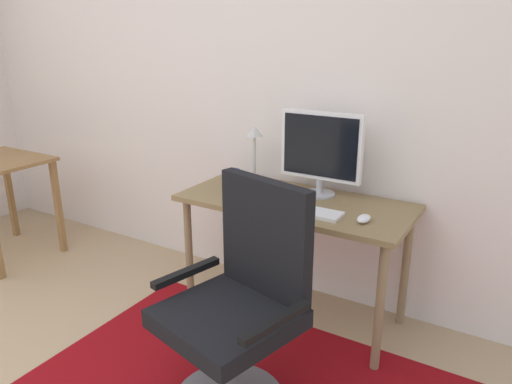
% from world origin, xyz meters
% --- Properties ---
extents(wall_back, '(6.00, 0.10, 2.60)m').
position_xyz_m(wall_back, '(0.00, 2.20, 1.30)').
color(wall_back, silver).
rests_on(wall_back, ground).
extents(desk, '(1.27, 0.58, 0.71)m').
position_xyz_m(desk, '(0.43, 1.84, 0.63)').
color(desk, olive).
rests_on(desk, ground).
extents(monitor, '(0.47, 0.18, 0.47)m').
position_xyz_m(monitor, '(0.50, 1.99, 0.98)').
color(monitor, '#B2B2B7').
rests_on(monitor, desk).
extents(keyboard, '(0.43, 0.13, 0.02)m').
position_xyz_m(keyboard, '(0.53, 1.70, 0.72)').
color(keyboard, white).
rests_on(keyboard, desk).
extents(computer_mouse, '(0.06, 0.10, 0.03)m').
position_xyz_m(computer_mouse, '(0.86, 1.72, 0.73)').
color(computer_mouse, white).
rests_on(computer_mouse, desk).
extents(coffee_cup, '(0.09, 0.09, 0.11)m').
position_xyz_m(coffee_cup, '(0.01, 1.86, 0.76)').
color(coffee_cup, '#14289C').
rests_on(coffee_cup, desk).
extents(cell_phone, '(0.08, 0.14, 0.01)m').
position_xyz_m(cell_phone, '(0.15, 1.69, 0.72)').
color(cell_phone, black).
rests_on(cell_phone, desk).
extents(desk_lamp, '(0.11, 0.11, 0.36)m').
position_xyz_m(desk_lamp, '(0.09, 1.97, 0.95)').
color(desk_lamp, black).
rests_on(desk_lamp, desk).
extents(office_chair, '(0.65, 0.61, 1.01)m').
position_xyz_m(office_chair, '(0.55, 1.08, 0.44)').
color(office_chair, slate).
rests_on(office_chair, ground).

